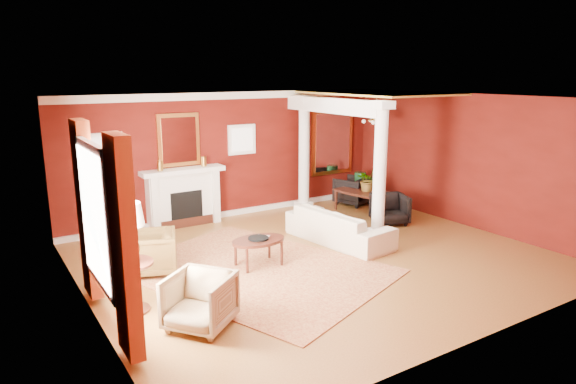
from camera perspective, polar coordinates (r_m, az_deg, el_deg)
ground at (r=9.54m, az=3.43°, el=-7.33°), size 8.00×8.00×0.00m
room_shell at (r=9.04m, az=3.60°, el=4.74°), size 8.04×7.04×2.92m
fireplace at (r=11.58m, az=-11.51°, el=-0.54°), size 1.85×0.42×1.29m
overmantel_mirror at (r=11.48m, az=-12.05°, el=5.69°), size 0.95×0.07×1.15m
flank_window_left at (r=11.07m, az=-19.58°, el=4.42°), size 0.70×0.07×0.70m
flank_window_right at (r=12.12m, az=-5.15°, el=5.83°), size 0.70×0.07×0.70m
left_window at (r=7.03m, az=-19.99°, el=-3.46°), size 0.21×2.55×2.60m
column_front at (r=10.43m, az=10.17°, el=2.40°), size 0.36×0.36×2.80m
column_back at (r=12.52m, az=1.80°, el=4.39°), size 0.36×0.36×2.80m
header_beam at (r=11.50m, az=4.96°, el=9.54°), size 0.30×3.20×0.32m
amber_ceiling at (r=12.11m, az=9.84°, el=10.77°), size 2.30×3.40×0.04m
dining_mirror at (r=13.56m, az=4.93°, el=5.55°), size 1.30×0.07×1.70m
chandelier at (r=12.22m, az=9.74°, el=7.87°), size 0.60×0.62×0.75m
crown_trim at (r=11.92m, az=-6.32°, el=10.60°), size 8.00×0.08×0.16m
base_trim at (r=12.35m, az=-6.00°, el=-2.29°), size 8.00×0.08×0.12m
rug at (r=8.96m, az=-3.59°, el=-8.67°), size 4.49×5.12×0.02m
sofa at (r=10.32m, az=5.70°, el=-3.15°), size 0.97×2.36×0.90m
armchair_leopard at (r=9.01m, az=-14.92°, el=-6.31°), size 0.95×0.98×0.80m
armchair_stripe at (r=7.04m, az=-9.80°, el=-11.60°), size 1.08×1.09×0.82m
coffee_table at (r=9.01m, az=-3.31°, el=-5.54°), size 0.98×0.98×0.50m
coffee_book at (r=9.00m, az=-3.16°, el=-4.46°), size 0.15×0.11×0.23m
side_table at (r=7.47m, az=-17.31°, el=-4.98°), size 0.64×0.64×1.60m
dining_table at (r=12.57m, az=8.80°, el=-0.41°), size 0.78×1.57×0.84m
dining_chair_near at (r=11.74m, az=11.26°, el=-1.72°), size 0.92×0.89×0.74m
dining_chair_far at (r=13.31m, az=7.19°, el=0.30°), size 0.96×0.93×0.79m
green_urn at (r=13.57m, az=7.98°, el=0.18°), size 0.34×0.34×0.81m
potted_plant at (r=12.48m, az=8.83°, el=2.48°), size 0.62×0.66×0.44m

